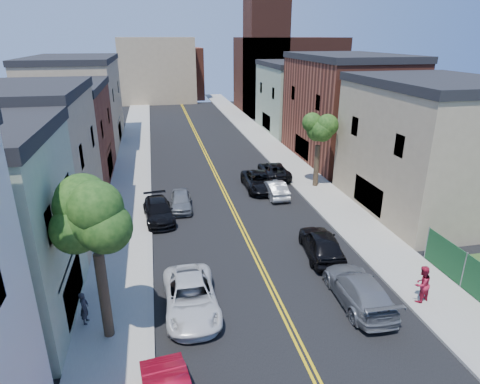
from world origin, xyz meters
TOP-DOWN VIEW (x-y plane):
  - sidewalk_left at (-7.90, 40.00)m, footprint 3.20×100.00m
  - sidewalk_right at (7.90, 40.00)m, footprint 3.20×100.00m
  - curb_left at (-6.15, 40.00)m, footprint 0.30×100.00m
  - curb_right at (6.15, 40.00)m, footprint 0.30×100.00m
  - bldg_left_tan_near at (-14.00, 25.00)m, footprint 9.00×10.00m
  - bldg_left_brick at (-14.00, 36.00)m, footprint 9.00×12.00m
  - bldg_left_tan_far at (-14.00, 50.00)m, footprint 9.00×16.00m
  - bldg_right_tan at (14.00, 24.00)m, footprint 9.00×12.00m
  - bldg_right_brick at (14.00, 38.00)m, footprint 9.00×14.00m
  - bldg_right_palegrn at (14.00, 52.00)m, footprint 9.00×12.00m
  - church at (16.33, 67.07)m, footprint 16.20×14.20m
  - backdrop_left at (-4.00, 82.00)m, footprint 14.00×8.00m
  - backdrop_center at (0.00, 86.00)m, footprint 10.00×8.00m
  - tree_left_mid at (-7.88, 14.01)m, footprint 5.20×5.20m
  - tree_right_far at (7.92, 30.01)m, footprint 4.40×4.40m
  - white_pickup at (-4.24, 15.14)m, footprint 2.44×5.28m
  - grey_car_left at (-3.80, 27.52)m, footprint 1.79×3.99m
  - black_car_left at (-5.50, 25.89)m, footprint 2.37×4.92m
  - grey_car_right at (3.80, 14.07)m, footprint 2.28×5.27m
  - black_car_right at (3.80, 18.74)m, footprint 2.51×4.99m
  - silver_car_right at (3.82, 28.62)m, footprint 1.46×4.06m
  - dark_car_right_far at (5.12, 33.21)m, footprint 2.45×5.04m
  - black_suv_lane at (3.00, 30.45)m, footprint 2.47×5.20m
  - pedestrian_left at (-8.99, 15.03)m, footprint 0.45×0.61m
  - pedestrian_right at (6.70, 13.38)m, footprint 1.10×0.96m

SIDE VIEW (x-z plane):
  - sidewalk_left at x=-7.90m, z-range 0.00..0.15m
  - sidewalk_right at x=7.90m, z-range 0.00..0.15m
  - curb_left at x=-6.15m, z-range 0.00..0.15m
  - curb_right at x=6.15m, z-range 0.00..0.15m
  - silver_car_right at x=3.82m, z-range 0.00..1.33m
  - grey_car_left at x=-3.80m, z-range 0.00..1.33m
  - dark_car_right_far at x=5.12m, z-range 0.00..1.38m
  - black_car_left at x=-5.50m, z-range 0.00..1.38m
  - black_suv_lane at x=3.00m, z-range 0.00..1.43m
  - white_pickup at x=-4.24m, z-range 0.00..1.47m
  - grey_car_right at x=3.80m, z-range 0.00..1.51m
  - black_car_right at x=3.80m, z-range 0.00..1.63m
  - pedestrian_left at x=-8.99m, z-range 0.15..1.70m
  - pedestrian_right at x=6.70m, z-range 0.15..2.05m
  - bldg_left_brick at x=-14.00m, z-range 0.00..8.00m
  - bldg_right_palegrn at x=14.00m, z-range 0.00..8.50m
  - bldg_left_tan_near at x=-14.00m, z-range 0.00..9.00m
  - bldg_right_tan at x=14.00m, z-range 0.00..9.00m
  - bldg_left_tan_far at x=-14.00m, z-range 0.00..9.50m
  - bldg_right_brick at x=14.00m, z-range 0.00..10.00m
  - backdrop_center at x=0.00m, z-range 0.00..10.00m
  - tree_right_far at x=7.92m, z-range 1.74..9.77m
  - backdrop_left at x=-4.00m, z-range 0.00..12.00m
  - tree_left_mid at x=-7.88m, z-range 1.94..11.23m
  - church at x=16.33m, z-range -4.06..18.54m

